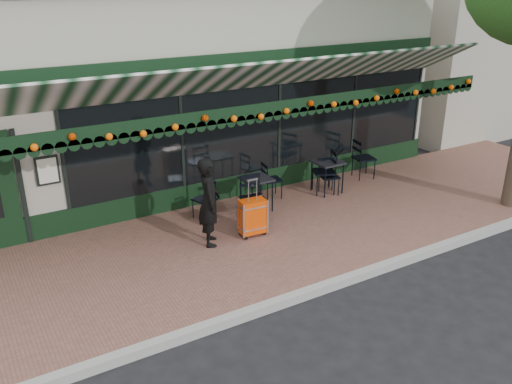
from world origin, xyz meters
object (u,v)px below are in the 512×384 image
suitcase (253,217)px  chair_a_left (324,172)px  woman (209,202)px  cafe_table_b (256,181)px  chair_b_front (254,200)px  chair_a_front (329,177)px  chair_b_left (204,200)px  chair_b_right (272,180)px  cafe_table_a (328,164)px  chair_a_right (364,159)px

suitcase → chair_a_left: size_ratio=1.16×
woman → cafe_table_b: bearing=-38.1°
chair_a_left → chair_b_front: bearing=-54.1°
chair_a_front → chair_b_left: 3.04m
chair_a_left → chair_b_front: 2.26m
cafe_table_b → chair_b_right: bearing=33.0°
chair_b_right → chair_a_left: bearing=-97.2°
woman → suitcase: (0.85, -0.12, -0.46)m
woman → chair_b_right: woman is taller
woman → chair_b_left: woman is taller
chair_a_left → woman: bearing=-52.2°
chair_a_left → chair_b_left: bearing=-70.5°
suitcase → cafe_table_b: 1.25m
cafe_table_a → chair_a_left: bearing=162.2°
chair_a_right → chair_b_front: bearing=115.7°
suitcase → cafe_table_a: suitcase is taller
chair_a_left → chair_b_right: 1.24m
chair_a_left → chair_b_front: (-2.19, -0.55, -0.02)m
chair_a_right → cafe_table_b: bearing=109.1°
woman → chair_a_front: size_ratio=2.03×
chair_b_right → cafe_table_b: bearing=132.4°
chair_a_left → chair_b_left: (-2.98, 0.12, -0.09)m
woman → cafe_table_a: bearing=-53.1°
woman → cafe_table_a: 3.59m
woman → chair_b_right: size_ratio=2.03×
chair_b_front → chair_a_left: bearing=22.9°
woman → chair_b_left: size_ratio=2.06×
suitcase → chair_a_right: (4.00, 1.39, 0.10)m
cafe_table_a → chair_a_right: size_ratio=0.77×
cafe_table_a → chair_b_left: size_ratio=0.92×
suitcase → woman: bearing=177.2°
cafe_table_a → chair_a_front: (-0.03, -0.11, -0.26)m
chair_a_right → chair_b_right: 2.66m
chair_b_front → woman: bearing=-151.7°
woman → chair_b_right: (2.19, 1.32, -0.43)m
chair_b_left → chair_b_right: bearing=79.9°
woman → cafe_table_b: 1.79m
cafe_table_b → chair_b_left: chair_b_left is taller
woman → chair_a_left: 3.54m
chair_b_left → chair_b_right: size_ratio=0.98×
chair_a_left → chair_a_right: chair_a_left is taller
woman → cafe_table_a: (3.46, 0.94, -0.16)m
cafe_table_a → chair_b_front: bearing=-167.1°
suitcase → chair_b_front: size_ratio=1.20×
chair_a_front → chair_a_right: bearing=30.8°
cafe_table_a → woman: bearing=-164.8°
chair_a_right → woman: bearing=117.3°
cafe_table_b → chair_b_right: (0.66, 0.43, -0.24)m
chair_b_front → cafe_table_b: bearing=62.7°
chair_a_right → chair_b_front: chair_a_right is taller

